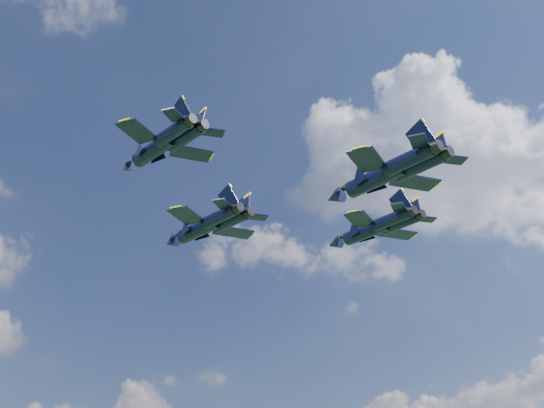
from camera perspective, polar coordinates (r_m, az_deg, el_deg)
The scene contains 4 objects.
jet_lead at distance 94.71m, azimuth -6.30°, elevation -2.15°, with size 14.08×18.36×4.35m.
jet_left at distance 73.59m, azimuth -9.99°, elevation 4.43°, with size 11.54×14.95×3.55m.
jet_right at distance 95.59m, azimuth 7.66°, elevation -2.33°, with size 13.39×17.25×4.11m.
jet_slot at distance 74.59m, azimuth 8.36°, elevation 2.03°, with size 13.41×17.26×4.12m.
Camera 1 is at (-49.41, -55.60, 23.32)m, focal length 45.00 mm.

